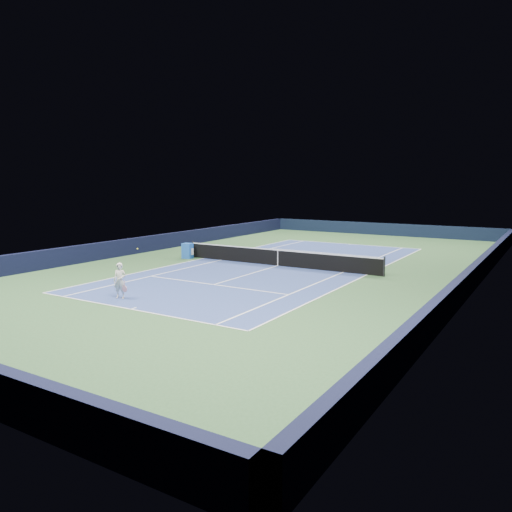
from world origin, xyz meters
The scene contains 19 objects.
ground centered at (0.00, 0.00, 0.00)m, with size 40.00×40.00×0.00m, color #2E522D.
wall_far centered at (0.00, 19.82, 0.55)m, with size 22.00×0.35×1.10m, color black.
wall_right centered at (10.82, 0.00, 0.55)m, with size 0.35×40.00×1.10m, color black.
wall_left centered at (-10.82, 0.00, 0.55)m, with size 0.35×40.00×1.10m, color black.
court_surface centered at (0.00, 0.00, 0.00)m, with size 10.97×23.77×0.01m, color navy.
baseline_far centered at (0.00, 11.88, 0.01)m, with size 10.97×0.08×0.00m, color white.
baseline_near centered at (0.00, -11.88, 0.01)m, with size 10.97×0.08×0.00m, color white.
sideline_doubles_right centered at (5.49, 0.00, 0.01)m, with size 0.08×23.77×0.00m, color white.
sideline_doubles_left centered at (-5.49, 0.00, 0.01)m, with size 0.08×23.77×0.00m, color white.
sideline_singles_right centered at (4.12, 0.00, 0.01)m, with size 0.08×23.77×0.00m, color white.
sideline_singles_left centered at (-4.12, 0.00, 0.01)m, with size 0.08×23.77×0.00m, color white.
service_line_far centered at (0.00, 6.40, 0.01)m, with size 8.23×0.08×0.00m, color white.
service_line_near centered at (0.00, -6.40, 0.01)m, with size 8.23×0.08×0.00m, color white.
center_service_line centered at (0.00, 0.00, 0.01)m, with size 0.08×12.80×0.00m, color white.
center_mark_far centered at (0.00, 11.73, 0.01)m, with size 0.08×0.30×0.00m, color white.
center_mark_near centered at (0.00, -11.73, 0.01)m, with size 0.08×0.30×0.00m, color white.
tennis_net centered at (0.00, 0.00, 0.50)m, with size 12.90×0.10×1.07m.
sponsor_cube centered at (-6.40, -0.56, 0.49)m, with size 0.68×0.63×0.98m.
tennis_player centered at (-1.73, -10.78, 0.77)m, with size 0.78×1.30×2.07m.
Camera 1 is at (14.16, -25.52, 5.01)m, focal length 35.00 mm.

